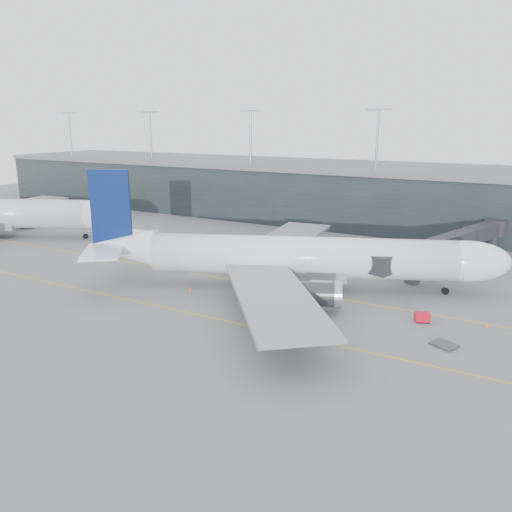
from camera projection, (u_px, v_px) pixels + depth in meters
The scene contains 17 objects.
ground at pixel (266, 278), 87.36m from camera, with size 320.00×320.00×0.00m, color #5E5E63.
taxiline_a at pixel (255, 284), 83.97m from camera, with size 160.00×0.25×0.02m, color gold.
taxiline_b at pixel (201, 315), 70.43m from camera, with size 160.00×0.25×0.02m, color gold.
taxiline_lead_main at pixel (333, 255), 101.98m from camera, with size 0.25×60.00×0.02m, color gold.
taxiline_lead_adj at pixel (61, 219), 139.04m from camera, with size 0.25×60.00×0.02m, color gold.
terminal at pixel (366, 194), 134.48m from camera, with size 240.00×36.00×29.00m.
main_aircraft at pixel (298, 257), 80.19m from camera, with size 65.22×60.23×19.08m.
jet_bridge at pixel (445, 239), 93.69m from camera, with size 17.85×44.85×6.83m.
gse_cart at pixel (422, 317), 67.93m from camera, with size 2.31×1.94×1.34m.
baggage_dolly at pixel (444, 345), 60.81m from camera, with size 2.88×2.31×0.29m, color #323236.
uld_a at pixel (272, 257), 97.16m from camera, with size 2.56×2.35×1.87m.
uld_b at pixel (282, 255), 97.81m from camera, with size 2.52×2.18×2.01m.
uld_c at pixel (287, 258), 96.37m from camera, with size 2.12×1.86×1.66m.
cone_nose at pixel (487, 325), 66.27m from camera, with size 0.41×0.41×0.65m, color orange.
cone_wing_stbd at pixel (277, 323), 66.69m from camera, with size 0.49×0.49×0.78m, color orange.
cone_wing_port at pixel (335, 268), 91.81m from camera, with size 0.44×0.44×0.69m, color orange.
cone_tail at pixel (190, 288), 80.81m from camera, with size 0.47×0.47×0.75m, color #F7470D.
Camera 1 is at (38.44, -73.95, 26.55)m, focal length 35.00 mm.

